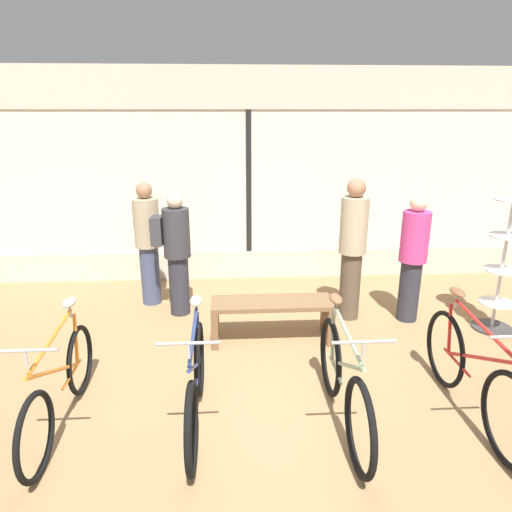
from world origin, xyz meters
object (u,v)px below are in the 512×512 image
object	(u,v)px
bicycle_left	(196,384)
customer_near_rack	(176,250)
bicycle_right	(343,383)
customer_near_bench	(353,247)
customer_mid_floor	(147,240)
bicycle_far_right	(473,375)
accessory_rack	(501,275)
display_bench	(272,308)
customer_by_window	(413,257)
bicycle_far_left	(61,387)

from	to	relation	value
bicycle_left	customer_near_rack	distance (m)	2.36
bicycle_left	bicycle_right	xyz separation A→B (m)	(1.24, -0.09, 0.02)
bicycle_right	customer_near_bench	xyz separation A→B (m)	(0.60, 2.10, 0.56)
bicycle_left	customer_mid_floor	size ratio (longest dim) A/B	0.99
bicycle_far_right	accessory_rack	size ratio (longest dim) A/B	1.06
bicycle_right	display_bench	size ratio (longest dim) A/B	1.24
customer_mid_floor	customer_near_bench	distance (m)	2.73
accessory_rack	customer_near_bench	bearing A→B (deg)	165.55
customer_near_rack	customer_mid_floor	xyz separation A→B (m)	(-0.42, 0.39, 0.04)
bicycle_right	accessory_rack	world-z (taller)	accessory_rack
bicycle_right	bicycle_far_right	bearing A→B (deg)	2.01
accessory_rack	customer_by_window	world-z (taller)	accessory_rack
bicycle_far_right	customer_by_window	xyz separation A→B (m)	(0.20, 1.96, 0.44)
bicycle_right	customer_by_window	world-z (taller)	customer_by_window
customer_near_bench	display_bench	bearing A→B (deg)	-151.97
customer_mid_floor	customer_near_bench	world-z (taller)	customer_near_bench
customer_by_window	customer_mid_floor	xyz separation A→B (m)	(-3.39, 0.76, 0.06)
customer_mid_floor	display_bench	bearing A→B (deg)	-37.44
bicycle_left	accessory_rack	size ratio (longest dim) A/B	0.98
bicycle_left	display_bench	bearing A→B (deg)	61.63
bicycle_far_right	customer_by_window	size ratio (longest dim) A/B	1.12
display_bench	customer_near_bench	bearing A→B (deg)	28.03
display_bench	customer_mid_floor	distance (m)	2.06
display_bench	customer_mid_floor	size ratio (longest dim) A/B	0.83
customer_near_rack	customer_near_bench	bearing A→B (deg)	-6.66
bicycle_far_left	customer_mid_floor	xyz separation A→B (m)	(0.33, 2.62, 0.54)
bicycle_far_right	customer_near_bench	bearing A→B (deg)	104.72
bicycle_far_right	customer_by_window	distance (m)	2.01
bicycle_far_left	bicycle_right	bearing A→B (deg)	-3.12
accessory_rack	customer_mid_floor	size ratio (longest dim) A/B	1.01
bicycle_left	display_bench	xyz separation A→B (m)	(0.78, 1.45, 0.02)
customer_by_window	customer_mid_floor	distance (m)	3.47
bicycle_far_left	customer_by_window	xyz separation A→B (m)	(3.72, 1.87, 0.48)
customer_near_rack	customer_near_bench	distance (m)	2.24
customer_near_bench	accessory_rack	bearing A→B (deg)	-14.45
bicycle_far_left	bicycle_far_right	size ratio (longest dim) A/B	0.95
bicycle_right	accessory_rack	size ratio (longest dim) A/B	1.01
display_bench	bicycle_far_left	bearing A→B (deg)	-143.66
bicycle_left	bicycle_right	world-z (taller)	bicycle_right
customer_near_rack	display_bench	bearing A→B (deg)	-35.27
accessory_rack	bicycle_left	bearing A→B (deg)	-156.02
bicycle_far_right	bicycle_right	bearing A→B (deg)	-177.99
bicycle_far_left	customer_mid_floor	size ratio (longest dim) A/B	1.02
bicycle_far_left	customer_near_rack	distance (m)	2.41
bicycle_left	bicycle_right	size ratio (longest dim) A/B	0.97
bicycle_far_left	customer_near_bench	distance (m)	3.62
customer_mid_floor	bicycle_left	bearing A→B (deg)	-73.26
accessory_rack	customer_near_rack	size ratio (longest dim) A/B	1.06
bicycle_far_left	customer_near_bench	size ratio (longest dim) A/B	0.95
bicycle_far_right	accessory_rack	xyz separation A→B (m)	(1.16, 1.63, 0.30)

